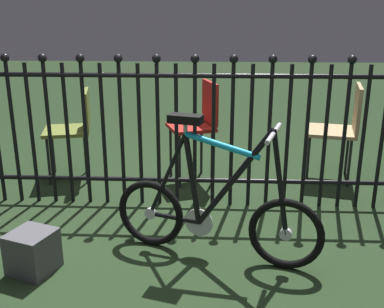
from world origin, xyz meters
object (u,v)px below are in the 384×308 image
object	(u,v)px
bicycle	(215,211)
chair_tan	(341,124)
display_crate	(33,252)
chair_red	(199,120)
chair_olive	(75,125)

from	to	relation	value
bicycle	chair_tan	bearing A→B (deg)	51.75
display_crate	chair_tan	bearing A→B (deg)	36.72
bicycle	chair_red	distance (m)	1.35
bicycle	chair_olive	xyz separation A→B (m)	(-1.23, 1.33, 0.19)
chair_tan	chair_red	bearing A→B (deg)	-177.10
chair_tan	bicycle	bearing A→B (deg)	-128.25
display_crate	chair_olive	bearing A→B (deg)	96.23
chair_olive	display_crate	xyz separation A→B (m)	(0.17, -1.55, -0.36)
chair_tan	display_crate	xyz separation A→B (m)	(-2.15, -1.61, -0.39)
chair_tan	chair_red	world-z (taller)	chair_red
bicycle	chair_tan	xyz separation A→B (m)	(1.09, 1.39, 0.21)
bicycle	chair_tan	world-z (taller)	bicycle
display_crate	bicycle	bearing A→B (deg)	11.70
bicycle	display_crate	size ratio (longest dim) A/B	5.14
chair_red	chair_olive	world-z (taller)	chair_red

